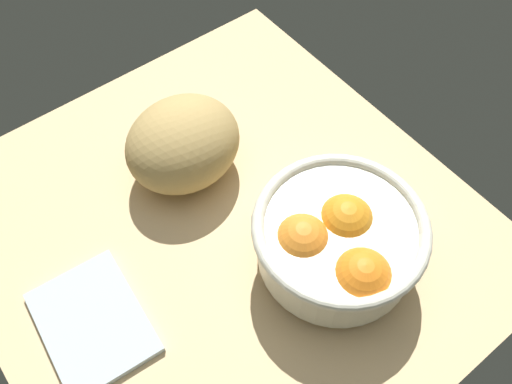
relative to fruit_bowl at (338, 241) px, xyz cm
name	(u,v)px	position (x,y,z in cm)	size (l,w,h in cm)	color
ground_plane	(224,232)	(-13.40, -8.06, -7.59)	(67.90, 64.27, 3.00)	#D7B581
fruit_bowl	(338,241)	(0.00, 0.00, 0.00)	(21.58, 21.58, 10.69)	silver
bread_loaf	(183,144)	(-24.65, -6.42, -0.24)	(16.62, 14.52, 11.70)	tan
napkin_folded	(93,322)	(-11.90, -28.88, -5.55)	(15.73, 11.76, 1.07)	#AFC0CD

